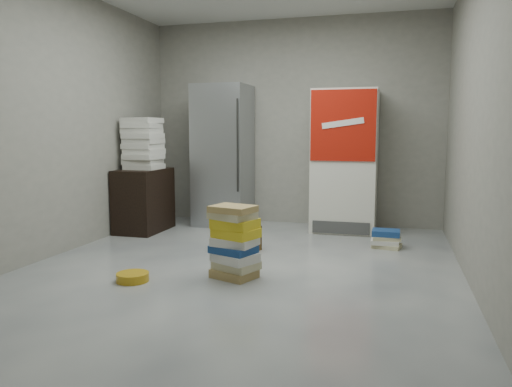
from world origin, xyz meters
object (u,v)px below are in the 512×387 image
at_px(phonebook_stack_main, 235,242).
at_px(cardboard_box, 237,239).
at_px(coke_cooler, 345,161).
at_px(wood_shelf, 144,200).
at_px(steel_fridge, 223,156).

xyz_separation_m(phonebook_stack_main, cardboard_box, (-0.28, 0.96, -0.20)).
relative_size(coke_cooler, wood_shelf, 2.25).
bearing_deg(wood_shelf, phonebook_stack_main, -43.33).
height_order(wood_shelf, cardboard_box, wood_shelf).
bearing_deg(phonebook_stack_main, cardboard_box, 125.11).
xyz_separation_m(coke_cooler, cardboard_box, (-0.99, -1.44, -0.78)).
height_order(coke_cooler, cardboard_box, coke_cooler).
relative_size(steel_fridge, wood_shelf, 2.37).
relative_size(phonebook_stack_main, cardboard_box, 1.31).
xyz_separation_m(steel_fridge, cardboard_box, (0.66, -1.44, -0.83)).
height_order(coke_cooler, phonebook_stack_main, coke_cooler).
bearing_deg(phonebook_stack_main, steel_fridge, 130.12).
bearing_deg(cardboard_box, phonebook_stack_main, -50.71).
bearing_deg(wood_shelf, steel_fridge, 41.31).
bearing_deg(coke_cooler, phonebook_stack_main, -106.47).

